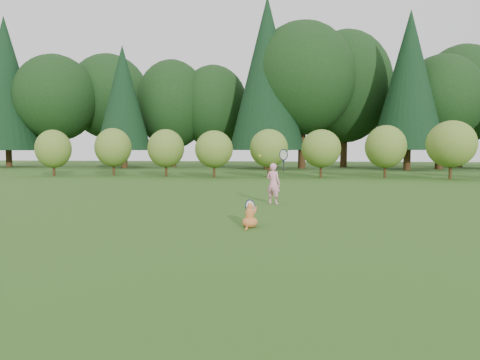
# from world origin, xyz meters

# --- Properties ---
(ground) EXTENTS (100.00, 100.00, 0.00)m
(ground) POSITION_xyz_m (0.00, 0.00, 0.00)
(ground) COLOR #254B15
(ground) RESTS_ON ground
(shrub_row) EXTENTS (28.00, 3.00, 2.80)m
(shrub_row) POSITION_xyz_m (0.00, 13.00, 1.40)
(shrub_row) COLOR #4D6F22
(shrub_row) RESTS_ON ground
(woodland_backdrop) EXTENTS (48.00, 10.00, 15.00)m
(woodland_backdrop) POSITION_xyz_m (0.00, 23.00, 7.50)
(woodland_backdrop) COLOR black
(woodland_backdrop) RESTS_ON ground
(child) EXTENTS (0.61, 0.41, 1.58)m
(child) POSITION_xyz_m (0.89, 2.09, 0.55)
(child) COLOR pink
(child) RESTS_ON ground
(cat) EXTENTS (0.44, 0.65, 0.61)m
(cat) POSITION_xyz_m (0.67, -1.22, 0.23)
(cat) COLOR #BE5724
(cat) RESTS_ON ground
(tennis_ball) EXTENTS (0.06, 0.06, 0.06)m
(tennis_ball) POSITION_xyz_m (0.56, 1.72, 1.25)
(tennis_ball) COLOR yellow
(tennis_ball) RESTS_ON ground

